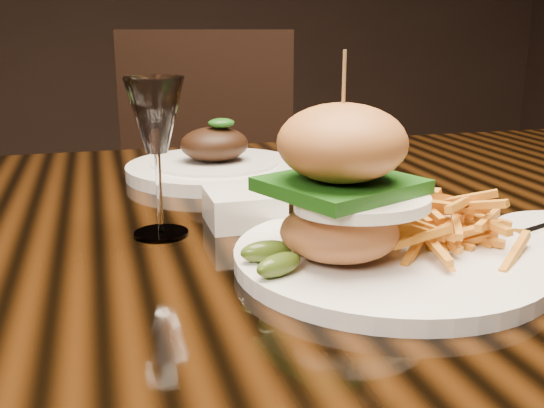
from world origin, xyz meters
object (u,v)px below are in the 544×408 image
object	(u,v)px
wine_glass	(156,122)
chair_far	(205,195)
burger_plate	(382,216)
far_dish	(215,165)
dining_table	(234,279)

from	to	relation	value
wine_glass	chair_far	world-z (taller)	chair_far
wine_glass	chair_far	size ratio (longest dim) A/B	0.17
burger_plate	far_dish	bearing A→B (deg)	89.88
burger_plate	wine_glass	xyz separation A→B (m)	(-0.18, 0.14, 0.07)
wine_glass	far_dish	xyz separation A→B (m)	(0.10, 0.25, -0.10)
chair_far	burger_plate	bearing A→B (deg)	-76.20
wine_glass	chair_far	distance (m)	1.01
chair_far	far_dish	bearing A→B (deg)	-83.23
dining_table	wine_glass	world-z (taller)	wine_glass
dining_table	far_dish	size ratio (longest dim) A/B	6.25
dining_table	burger_plate	bearing A→B (deg)	-62.85
far_dish	burger_plate	bearing A→B (deg)	-78.96
burger_plate	far_dish	xyz separation A→B (m)	(-0.08, 0.40, -0.03)
burger_plate	far_dish	world-z (taller)	burger_plate
burger_plate	far_dish	size ratio (longest dim) A/B	1.12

